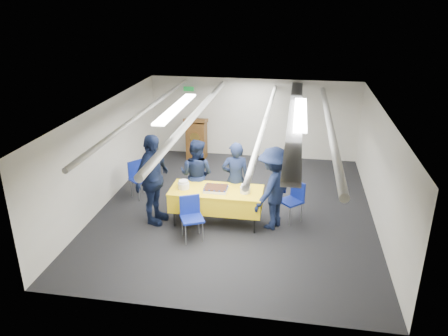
% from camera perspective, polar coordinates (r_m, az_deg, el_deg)
% --- Properties ---
extents(ground, '(7.00, 7.00, 0.00)m').
position_cam_1_polar(ground, '(9.94, 1.57, -5.28)').
color(ground, black).
rests_on(ground, ground).
extents(room_shell, '(6.00, 7.00, 2.30)m').
position_cam_1_polar(room_shell, '(9.62, 2.57, 5.42)').
color(room_shell, beige).
rests_on(room_shell, ground).
extents(serving_table, '(1.91, 0.83, 0.77)m').
position_cam_1_polar(serving_table, '(9.10, -1.00, -4.05)').
color(serving_table, black).
rests_on(serving_table, ground).
extents(sheet_cake, '(0.49, 0.38, 0.09)m').
position_cam_1_polar(sheet_cake, '(8.95, -1.07, -2.72)').
color(sheet_cake, white).
rests_on(sheet_cake, serving_table).
extents(plate_stack_left, '(0.24, 0.24, 0.18)m').
position_cam_1_polar(plate_stack_left, '(9.07, -5.31, -2.19)').
color(plate_stack_left, white).
rests_on(plate_stack_left, serving_table).
extents(plate_stack_right, '(0.21, 0.21, 0.18)m').
position_cam_1_polar(plate_stack_right, '(8.84, 2.79, -2.75)').
color(plate_stack_right, white).
rests_on(plate_stack_right, serving_table).
extents(podium, '(0.62, 0.53, 1.25)m').
position_cam_1_polar(podium, '(12.75, -3.60, 3.95)').
color(podium, brown).
rests_on(podium, ground).
extents(chair_near, '(0.56, 0.56, 0.87)m').
position_cam_1_polar(chair_near, '(8.62, -4.32, -5.88)').
color(chair_near, gray).
rests_on(chair_near, ground).
extents(chair_right, '(0.59, 0.59, 0.87)m').
position_cam_1_polar(chair_right, '(9.36, 9.11, -3.75)').
color(chair_right, gray).
rests_on(chair_right, ground).
extents(chair_left, '(0.59, 0.59, 0.87)m').
position_cam_1_polar(chair_left, '(10.52, -11.13, -0.93)').
color(chair_left, gray).
rests_on(chair_left, ground).
extents(sailor_a, '(0.66, 0.48, 1.66)m').
position_cam_1_polar(sailor_a, '(9.37, 1.50, -1.43)').
color(sailor_a, black).
rests_on(sailor_a, ground).
extents(sailor_b, '(0.91, 0.77, 1.63)m').
position_cam_1_polar(sailor_b, '(9.63, -3.62, -0.89)').
color(sailor_b, black).
rests_on(sailor_b, ground).
extents(sailor_c, '(0.71, 1.21, 1.94)m').
position_cam_1_polar(sailor_c, '(9.09, -9.30, -1.53)').
color(sailor_c, black).
rests_on(sailor_c, ground).
extents(sailor_d, '(1.10, 1.30, 1.74)m').
position_cam_1_polar(sailor_d, '(8.88, 6.41, -2.66)').
color(sailor_d, black).
rests_on(sailor_d, ground).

